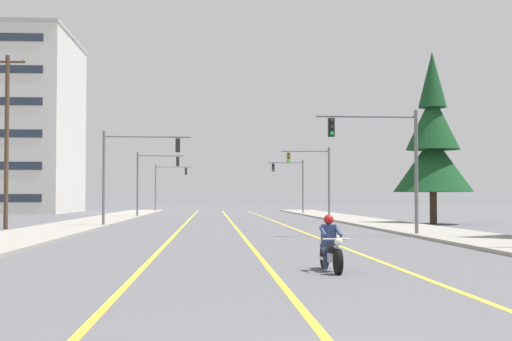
{
  "coord_description": "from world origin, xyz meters",
  "views": [
    {
      "loc": [
        -1.52,
        -7.41,
        1.92
      ],
      "look_at": [
        0.63,
        27.55,
        3.19
      ],
      "focal_mm": 51.39,
      "sensor_mm": 36.0,
      "label": 1
    }
  ],
  "objects_px": {
    "traffic_signal_near_right": "(387,152)",
    "traffic_signal_mid_left": "(151,174)",
    "utility_pole_left_near": "(7,138)",
    "motorcycle_with_rider": "(330,249)",
    "traffic_signal_far_right": "(293,178)",
    "traffic_signal_near_left": "(130,163)",
    "traffic_signal_mid_right": "(315,172)",
    "conifer_tree_right_verge_far": "(433,145)",
    "traffic_signal_far_left": "(166,180)"
  },
  "relations": [
    {
      "from": "traffic_signal_mid_right",
      "to": "traffic_signal_mid_left",
      "type": "distance_m",
      "value": 16.5
    },
    {
      "from": "traffic_signal_near_right",
      "to": "conifer_tree_right_verge_far",
      "type": "distance_m",
      "value": 17.19
    },
    {
      "from": "traffic_signal_far_right",
      "to": "traffic_signal_mid_right",
      "type": "bearing_deg",
      "value": -91.14
    },
    {
      "from": "motorcycle_with_rider",
      "to": "traffic_signal_mid_left",
      "type": "distance_m",
      "value": 51.94
    },
    {
      "from": "motorcycle_with_rider",
      "to": "traffic_signal_near_right",
      "type": "height_order",
      "value": "traffic_signal_near_right"
    },
    {
      "from": "traffic_signal_near_right",
      "to": "utility_pole_left_near",
      "type": "relative_size",
      "value": 0.59
    },
    {
      "from": "traffic_signal_mid_left",
      "to": "utility_pole_left_near",
      "type": "height_order",
      "value": "utility_pole_left_near"
    },
    {
      "from": "traffic_signal_far_right",
      "to": "traffic_signal_far_left",
      "type": "bearing_deg",
      "value": 140.11
    },
    {
      "from": "traffic_signal_far_left",
      "to": "traffic_signal_near_left",
      "type": "bearing_deg",
      "value": -89.29
    },
    {
      "from": "traffic_signal_near_right",
      "to": "traffic_signal_near_left",
      "type": "distance_m",
      "value": 18.79
    },
    {
      "from": "traffic_signal_near_right",
      "to": "traffic_signal_mid_right",
      "type": "bearing_deg",
      "value": 89.28
    },
    {
      "from": "traffic_signal_mid_left",
      "to": "traffic_signal_far_right",
      "type": "relative_size",
      "value": 1.0
    },
    {
      "from": "utility_pole_left_near",
      "to": "conifer_tree_right_verge_far",
      "type": "height_order",
      "value": "conifer_tree_right_verge_far"
    },
    {
      "from": "traffic_signal_near_left",
      "to": "traffic_signal_mid_left",
      "type": "bearing_deg",
      "value": 91.03
    },
    {
      "from": "conifer_tree_right_verge_far",
      "to": "traffic_signal_mid_left",
      "type": "bearing_deg",
      "value": 138.24
    },
    {
      "from": "traffic_signal_near_left",
      "to": "utility_pole_left_near",
      "type": "height_order",
      "value": "utility_pole_left_near"
    },
    {
      "from": "motorcycle_with_rider",
      "to": "traffic_signal_far_left",
      "type": "xyz_separation_m",
      "value": [
        -8.97,
        77.09,
        3.5
      ]
    },
    {
      "from": "traffic_signal_near_right",
      "to": "traffic_signal_mid_right",
      "type": "height_order",
      "value": "same"
    },
    {
      "from": "utility_pole_left_near",
      "to": "motorcycle_with_rider",
      "type": "bearing_deg",
      "value": -59.26
    },
    {
      "from": "traffic_signal_mid_right",
      "to": "conifer_tree_right_verge_far",
      "type": "relative_size",
      "value": 0.51
    },
    {
      "from": "traffic_signal_far_right",
      "to": "motorcycle_with_rider",
      "type": "bearing_deg",
      "value": -95.56
    },
    {
      "from": "traffic_signal_far_right",
      "to": "traffic_signal_far_left",
      "type": "height_order",
      "value": "same"
    },
    {
      "from": "traffic_signal_near_right",
      "to": "traffic_signal_near_left",
      "type": "xyz_separation_m",
      "value": [
        -13.88,
        12.66,
        0.04
      ]
    },
    {
      "from": "traffic_signal_mid_left",
      "to": "traffic_signal_mid_right",
      "type": "bearing_deg",
      "value": -27.63
    },
    {
      "from": "traffic_signal_far_right",
      "to": "conifer_tree_right_verge_far",
      "type": "distance_m",
      "value": 33.0
    },
    {
      "from": "traffic_signal_near_right",
      "to": "traffic_signal_far_right",
      "type": "relative_size",
      "value": 1.0
    },
    {
      "from": "conifer_tree_right_verge_far",
      "to": "traffic_signal_near_left",
      "type": "bearing_deg",
      "value": -172.04
    },
    {
      "from": "traffic_signal_near_left",
      "to": "traffic_signal_far_left",
      "type": "relative_size",
      "value": 1.0
    },
    {
      "from": "motorcycle_with_rider",
      "to": "traffic_signal_mid_left",
      "type": "xyz_separation_m",
      "value": [
        -8.77,
        51.08,
        3.49
      ]
    },
    {
      "from": "traffic_signal_near_left",
      "to": "traffic_signal_far_left",
      "type": "height_order",
      "value": "same"
    },
    {
      "from": "traffic_signal_mid_right",
      "to": "utility_pole_left_near",
      "type": "distance_m",
      "value": 27.6
    },
    {
      "from": "traffic_signal_mid_left",
      "to": "traffic_signal_near_right",
      "type": "bearing_deg",
      "value": -67.61
    },
    {
      "from": "motorcycle_with_rider",
      "to": "utility_pole_left_near",
      "type": "bearing_deg",
      "value": 120.74
    },
    {
      "from": "traffic_signal_near_right",
      "to": "traffic_signal_mid_left",
      "type": "xyz_separation_m",
      "value": [
        -14.28,
        34.66,
        -0.03
      ]
    },
    {
      "from": "motorcycle_with_rider",
      "to": "traffic_signal_near_left",
      "type": "relative_size",
      "value": 0.35
    },
    {
      "from": "traffic_signal_near_left",
      "to": "conifer_tree_right_verge_far",
      "type": "xyz_separation_m",
      "value": [
        20.96,
        2.93,
        1.47
      ]
    },
    {
      "from": "traffic_signal_near_right",
      "to": "traffic_signal_far_right",
      "type": "xyz_separation_m",
      "value": [
        0.76,
        47.94,
        -0.06
      ]
    },
    {
      "from": "utility_pole_left_near",
      "to": "conifer_tree_right_verge_far",
      "type": "relative_size",
      "value": 0.85
    },
    {
      "from": "traffic_signal_near_left",
      "to": "traffic_signal_mid_right",
      "type": "relative_size",
      "value": 1.0
    },
    {
      "from": "traffic_signal_near_left",
      "to": "traffic_signal_mid_right",
      "type": "height_order",
      "value": "same"
    },
    {
      "from": "traffic_signal_mid_right",
      "to": "utility_pole_left_near",
      "type": "bearing_deg",
      "value": -140.26
    },
    {
      "from": "traffic_signal_near_right",
      "to": "traffic_signal_far_right",
      "type": "bearing_deg",
      "value": 89.1
    },
    {
      "from": "traffic_signal_mid_right",
      "to": "traffic_signal_near_left",
      "type": "bearing_deg",
      "value": -134.75
    },
    {
      "from": "motorcycle_with_rider",
      "to": "traffic_signal_far_left",
      "type": "height_order",
      "value": "traffic_signal_far_left"
    },
    {
      "from": "utility_pole_left_near",
      "to": "traffic_signal_near_left",
      "type": "bearing_deg",
      "value": 25.15
    },
    {
      "from": "motorcycle_with_rider",
      "to": "traffic_signal_mid_right",
      "type": "height_order",
      "value": "traffic_signal_mid_right"
    },
    {
      "from": "traffic_signal_near_right",
      "to": "utility_pole_left_near",
      "type": "distance_m",
      "value": 22.91
    },
    {
      "from": "traffic_signal_mid_right",
      "to": "traffic_signal_far_left",
      "type": "relative_size",
      "value": 1.0
    },
    {
      "from": "traffic_signal_mid_right",
      "to": "traffic_signal_far_left",
      "type": "bearing_deg",
      "value": 113.76
    },
    {
      "from": "traffic_signal_near_right",
      "to": "traffic_signal_mid_right",
      "type": "relative_size",
      "value": 1.0
    }
  ]
}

